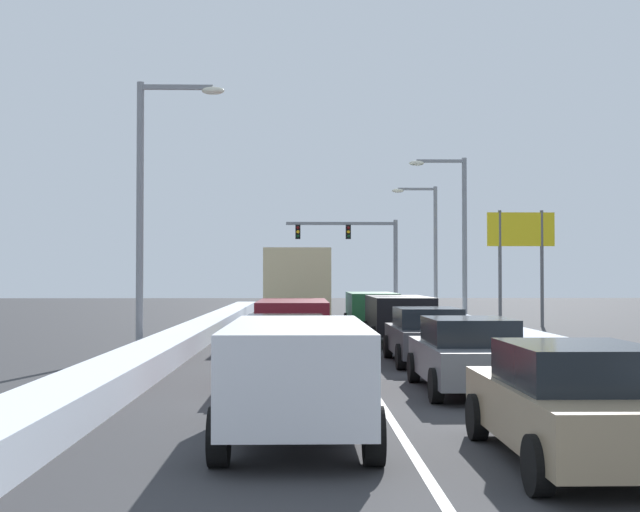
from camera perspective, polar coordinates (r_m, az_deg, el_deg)
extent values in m
plane|color=#333335|center=(25.40, 2.07, -6.72)|extent=(135.14, 135.14, 0.00)
cube|color=silver|center=(30.57, 1.49, -5.82)|extent=(0.14, 57.17, 0.01)
cube|color=silver|center=(31.26, 11.28, -5.11)|extent=(1.55, 57.17, 0.64)
cube|color=silver|center=(30.75, -8.46, -5.22)|extent=(1.28, 57.17, 0.61)
cube|color=#937F60|center=(11.16, 16.85, -10.19)|extent=(1.82, 4.50, 0.70)
cube|color=black|center=(10.94, 17.07, -7.17)|extent=(1.64, 2.20, 0.55)
cube|color=red|center=(8.86, 17.02, -11.71)|extent=(0.24, 0.08, 0.14)
cylinder|color=black|center=(12.46, 10.63, -10.69)|extent=(0.22, 0.66, 0.66)
cylinder|color=black|center=(12.94, 18.50, -10.30)|extent=(0.22, 0.66, 0.66)
cylinder|color=black|center=(9.50, 14.61, -13.60)|extent=(0.22, 0.66, 0.66)
cube|color=slate|center=(17.47, 9.97, -7.03)|extent=(1.82, 4.50, 0.70)
cube|color=black|center=(17.28, 10.06, -5.08)|extent=(1.64, 2.20, 0.55)
cube|color=red|center=(15.18, 9.02, -7.43)|extent=(0.24, 0.08, 0.14)
cube|color=red|center=(15.49, 14.11, -7.28)|extent=(0.24, 0.08, 0.14)
cylinder|color=black|center=(18.88, 6.38, -7.54)|extent=(0.22, 0.66, 0.66)
cylinder|color=black|center=(19.20, 11.69, -7.41)|extent=(0.22, 0.66, 0.66)
cylinder|color=black|center=(15.83, 7.89, -8.71)|extent=(0.22, 0.66, 0.66)
cylinder|color=black|center=(16.21, 14.18, -8.51)|extent=(0.22, 0.66, 0.66)
cube|color=#38383D|center=(22.96, 7.26, -5.69)|extent=(1.82, 4.50, 0.70)
cube|color=black|center=(22.78, 7.31, -4.20)|extent=(1.64, 2.20, 0.55)
cube|color=red|center=(20.69, 6.26, -5.83)|extent=(0.24, 0.08, 0.14)
cube|color=red|center=(20.91, 10.04, -5.77)|extent=(0.24, 0.08, 0.14)
cylinder|color=black|center=(24.41, 4.64, -6.15)|extent=(0.22, 0.66, 0.66)
cylinder|color=black|center=(24.66, 8.78, -6.09)|extent=(0.22, 0.66, 0.66)
cylinder|color=black|center=(21.34, 5.50, -6.83)|extent=(0.22, 0.66, 0.66)
cylinder|color=black|center=(21.62, 10.22, -6.75)|extent=(0.22, 0.66, 0.66)
cube|color=black|center=(29.09, 5.37, -3.98)|extent=(1.95, 4.90, 1.25)
cube|color=black|center=(26.69, 5.97, -3.62)|extent=(1.56, 0.06, 0.55)
cube|color=red|center=(26.63, 4.30, -4.43)|extent=(0.20, 0.08, 0.28)
cube|color=red|center=(26.83, 7.63, -4.40)|extent=(0.20, 0.08, 0.28)
cylinder|color=black|center=(30.73, 3.23, -5.11)|extent=(0.25, 0.74, 0.74)
cylinder|color=black|center=(30.94, 6.77, -5.08)|extent=(0.25, 0.74, 0.74)
cylinder|color=black|center=(27.35, 3.79, -5.56)|extent=(0.25, 0.74, 0.74)
cylinder|color=black|center=(27.58, 7.77, -5.52)|extent=(0.25, 0.74, 0.74)
cube|color=#1E5633|center=(35.86, 3.52, -3.50)|extent=(1.95, 4.90, 1.25)
cube|color=black|center=(33.45, 3.86, -3.18)|extent=(1.56, 0.06, 0.55)
cube|color=red|center=(33.42, 2.53, -3.83)|extent=(0.20, 0.08, 0.28)
cube|color=red|center=(33.56, 5.19, -3.81)|extent=(0.20, 0.08, 0.28)
cylinder|color=black|center=(37.52, 1.84, -4.44)|extent=(0.25, 0.74, 0.74)
cylinder|color=black|center=(37.67, 4.75, -4.43)|extent=(0.25, 0.74, 0.74)
cylinder|color=black|center=(34.13, 2.16, -4.74)|extent=(0.25, 0.74, 0.74)
cylinder|color=black|center=(34.30, 5.35, -4.72)|extent=(0.25, 0.74, 0.74)
cube|color=silver|center=(12.17, -1.56, -7.54)|extent=(1.95, 4.90, 1.25)
cube|color=black|center=(9.75, -1.63, -7.44)|extent=(1.56, 0.06, 0.55)
cube|color=red|center=(9.84, -6.24, -9.58)|extent=(0.20, 0.08, 0.28)
cube|color=red|center=(9.83, 2.98, -9.59)|extent=(0.20, 0.08, 0.28)
cylinder|color=black|center=(13.98, -5.50, -9.53)|extent=(0.25, 0.74, 0.74)
cylinder|color=black|center=(13.97, 2.44, -9.54)|extent=(0.25, 0.74, 0.74)
cylinder|color=black|center=(10.64, -6.88, -12.10)|extent=(0.25, 0.74, 0.74)
cylinder|color=black|center=(10.63, 3.66, -12.12)|extent=(0.25, 0.74, 0.74)
cube|color=maroon|center=(18.21, -2.40, -6.82)|extent=(1.82, 4.50, 0.70)
cube|color=black|center=(18.01, -2.41, -4.95)|extent=(1.64, 2.20, 0.55)
cube|color=red|center=(16.04, -5.05, -7.12)|extent=(0.24, 0.08, 0.14)
cube|color=red|center=(16.01, -0.06, -7.14)|extent=(0.24, 0.08, 0.14)
cylinder|color=black|center=(19.81, -4.91, -7.25)|extent=(0.22, 0.66, 0.66)
cylinder|color=black|center=(19.78, 0.28, -7.27)|extent=(0.22, 0.66, 0.66)
cylinder|color=black|center=(16.74, -5.59, -8.32)|extent=(0.22, 0.66, 0.66)
cylinder|color=black|center=(16.70, 0.58, -8.35)|extent=(0.22, 0.66, 0.66)
cube|color=maroon|center=(24.08, -1.86, -4.52)|extent=(1.95, 4.90, 1.25)
cube|color=black|center=(21.65, -1.92, -4.13)|extent=(1.56, 0.06, 0.55)
cube|color=red|center=(21.71, -3.99, -5.12)|extent=(0.20, 0.08, 0.28)
cube|color=red|center=(21.69, 0.15, -5.12)|extent=(0.20, 0.08, 0.28)
cylinder|color=black|center=(25.84, -3.95, -5.80)|extent=(0.25, 0.74, 0.74)
cylinder|color=black|center=(25.82, 0.31, -5.81)|extent=(0.25, 0.74, 0.74)
cylinder|color=black|center=(22.46, -4.35, -6.46)|extent=(0.25, 0.74, 0.74)
cylinder|color=black|center=(22.44, 0.55, -6.47)|extent=(0.25, 0.74, 0.74)
cube|color=navy|center=(34.92, -1.51, -2.71)|extent=(2.35, 2.20, 2.00)
cube|color=#D1C18C|center=(31.31, -1.54, -1.95)|extent=(2.35, 5.00, 2.60)
cylinder|color=black|center=(35.28, -3.34, -4.49)|extent=(0.28, 0.92, 0.92)
cylinder|color=black|center=(35.27, 0.32, -4.49)|extent=(0.28, 0.92, 0.92)
cylinder|color=black|center=(29.90, -3.72, -5.04)|extent=(0.28, 0.92, 0.92)
cylinder|color=black|center=(29.88, 0.61, -5.04)|extent=(0.28, 0.92, 0.92)
cube|color=#B7BABF|center=(40.17, -1.51, -3.28)|extent=(1.95, 4.90, 1.25)
cube|color=black|center=(37.75, -1.52, -2.98)|extent=(1.56, 0.06, 0.55)
cube|color=red|center=(37.78, -2.71, -3.55)|extent=(0.20, 0.08, 0.28)
cube|color=red|center=(37.78, -0.34, -3.55)|extent=(0.20, 0.08, 0.28)
cylinder|color=black|center=(41.91, -2.81, -4.13)|extent=(0.25, 0.74, 0.74)
cylinder|color=black|center=(41.90, -0.19, -4.13)|extent=(0.25, 0.74, 0.74)
cylinder|color=black|center=(38.51, -2.94, -4.36)|extent=(0.25, 0.74, 0.74)
cylinder|color=black|center=(38.51, -0.09, -4.37)|extent=(0.25, 0.74, 0.74)
cylinder|color=slate|center=(56.80, 5.16, -0.66)|extent=(0.28, 0.28, 6.20)
cube|color=slate|center=(56.61, 1.43, 2.22)|extent=(7.40, 0.20, 0.20)
cube|color=black|center=(56.60, 1.93, 1.64)|extent=(0.34, 0.34, 0.95)
sphere|color=#4C0A0A|center=(56.43, 1.94, 1.94)|extent=(0.22, 0.22, 0.22)
sphere|color=#F2AD14|center=(56.42, 1.94, 1.65)|extent=(0.22, 0.22, 0.22)
sphere|color=#0C3819|center=(56.40, 1.95, 1.36)|extent=(0.22, 0.22, 0.22)
cube|color=black|center=(56.52, -1.51, 1.65)|extent=(0.34, 0.34, 0.95)
sphere|color=#4C0A0A|center=(56.35, -1.51, 1.94)|extent=(0.22, 0.22, 0.22)
sphere|color=#F2AD14|center=(56.33, -1.51, 1.66)|extent=(0.22, 0.22, 0.22)
sphere|color=#0C3819|center=(56.31, -1.51, 1.37)|extent=(0.22, 0.22, 0.22)
cylinder|color=gray|center=(39.00, 9.80, 0.89)|extent=(0.22, 0.22, 7.82)
cube|color=gray|center=(39.14, 8.18, 6.40)|extent=(2.20, 0.14, 0.14)
ellipsoid|color=#EAE5C6|center=(38.96, 6.58, 6.29)|extent=(0.70, 0.36, 0.24)
cylinder|color=gray|center=(49.29, 7.86, 0.29)|extent=(0.22, 0.22, 7.62)
cube|color=gray|center=(49.37, 6.58, 4.54)|extent=(2.20, 0.14, 0.14)
ellipsoid|color=#EAE5C6|center=(49.22, 5.31, 4.44)|extent=(0.70, 0.36, 0.24)
cylinder|color=gray|center=(26.01, -12.14, 2.56)|extent=(0.22, 0.22, 8.27)
cube|color=gray|center=(26.41, -9.70, 11.24)|extent=(2.20, 0.14, 0.14)
ellipsoid|color=#EAE5C6|center=(26.25, -7.28, 11.08)|extent=(0.70, 0.36, 0.24)
cylinder|color=#59595B|center=(40.55, 12.13, -0.82)|extent=(0.16, 0.16, 5.50)
cylinder|color=#59595B|center=(41.06, 14.85, -0.81)|extent=(0.16, 0.16, 5.50)
cube|color=yellow|center=(40.86, 13.49, 1.78)|extent=(3.20, 0.12, 1.60)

